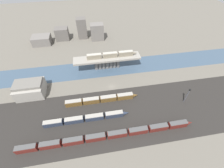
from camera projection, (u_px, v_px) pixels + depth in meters
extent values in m
plane|color=#666056|center=(112.00, 87.00, 107.97)|extent=(400.00, 400.00, 0.00)
cube|color=#282623|center=(118.00, 115.00, 91.49)|extent=(280.00, 42.00, 0.01)
cube|color=#3D5166|center=(107.00, 68.00, 122.84)|extent=(320.00, 20.54, 0.01)
cube|color=gray|center=(107.00, 58.00, 115.95)|extent=(51.87, 9.38, 1.50)
cylinder|color=slate|center=(96.00, 65.00, 118.65)|extent=(2.81, 2.81, 8.85)
cylinder|color=slate|center=(100.00, 64.00, 118.99)|extent=(2.81, 2.81, 8.85)
cylinder|color=slate|center=(104.00, 64.00, 119.33)|extent=(2.81, 2.81, 8.85)
cylinder|color=slate|center=(107.00, 64.00, 119.67)|extent=(2.81, 2.81, 8.85)
cylinder|color=slate|center=(111.00, 63.00, 120.00)|extent=(2.81, 2.81, 8.85)
cylinder|color=slate|center=(114.00, 63.00, 120.34)|extent=(2.81, 2.81, 8.85)
cylinder|color=slate|center=(118.00, 62.00, 120.68)|extent=(2.81, 2.81, 8.85)
cube|color=gray|center=(94.00, 57.00, 112.96)|extent=(11.12, 2.70, 3.67)
cube|color=#B7B2A3|center=(94.00, 55.00, 111.49)|extent=(10.67, 2.48, 0.40)
cube|color=gray|center=(110.00, 55.00, 114.36)|extent=(11.12, 2.70, 3.67)
cube|color=#B7B2A3|center=(110.00, 53.00, 112.90)|extent=(10.67, 2.48, 0.40)
cube|color=gray|center=(126.00, 54.00, 115.76)|extent=(11.12, 2.70, 3.67)
cube|color=#B7B2A3|center=(126.00, 51.00, 114.30)|extent=(10.67, 2.48, 0.40)
cone|color=gray|center=(135.00, 53.00, 116.76)|extent=(3.89, 2.43, 2.43)
cube|color=#5B1E19|center=(26.00, 149.00, 75.62)|extent=(10.65, 2.88, 3.71)
cube|color=#4C4C4C|center=(25.00, 147.00, 74.15)|extent=(10.22, 2.65, 0.40)
cube|color=#5B1E19|center=(50.00, 145.00, 76.97)|extent=(10.65, 2.88, 3.71)
cube|color=#4C4C4C|center=(49.00, 143.00, 75.49)|extent=(10.22, 2.65, 0.40)
cube|color=#5B1E19|center=(73.00, 141.00, 78.31)|extent=(10.65, 2.88, 3.71)
cube|color=#4C4C4C|center=(73.00, 139.00, 76.84)|extent=(10.22, 2.65, 0.40)
cube|color=#5B1E19|center=(96.00, 138.00, 79.66)|extent=(10.65, 2.88, 3.71)
cube|color=#4C4C4C|center=(95.00, 136.00, 78.18)|extent=(10.22, 2.65, 0.40)
cube|color=#5B1E19|center=(117.00, 134.00, 81.00)|extent=(10.65, 2.88, 3.71)
cube|color=#4C4C4C|center=(117.00, 132.00, 79.53)|extent=(10.22, 2.65, 0.40)
cube|color=#5B1E19|center=(138.00, 131.00, 82.35)|extent=(10.65, 2.88, 3.71)
cube|color=#4C4C4C|center=(138.00, 129.00, 80.87)|extent=(10.22, 2.65, 0.40)
cube|color=#5B1E19|center=(158.00, 128.00, 83.70)|extent=(10.65, 2.88, 3.71)
cube|color=#4C4C4C|center=(159.00, 126.00, 82.22)|extent=(10.22, 2.65, 0.40)
cube|color=#5B1E19|center=(178.00, 124.00, 85.04)|extent=(10.65, 2.88, 3.71)
cube|color=#4C4C4C|center=(179.00, 123.00, 83.57)|extent=(10.22, 2.65, 0.40)
cone|color=#5B1E19|center=(189.00, 123.00, 86.00)|extent=(3.73, 2.59, 2.59)
cube|color=#2D384C|center=(53.00, 123.00, 85.71)|extent=(10.80, 2.83, 3.37)
cube|color=#9E998E|center=(52.00, 122.00, 84.36)|extent=(10.37, 2.60, 0.40)
cube|color=#2D384C|center=(74.00, 120.00, 87.08)|extent=(10.80, 2.83, 3.37)
cube|color=#9E998E|center=(74.00, 119.00, 85.72)|extent=(10.37, 2.60, 0.40)
cube|color=#2D384C|center=(94.00, 117.00, 88.44)|extent=(10.80, 2.83, 3.37)
cube|color=#9E998E|center=(94.00, 116.00, 87.09)|extent=(10.37, 2.60, 0.40)
cube|color=#2D384C|center=(114.00, 115.00, 89.81)|extent=(10.80, 2.83, 3.37)
cube|color=#9E998E|center=(114.00, 113.00, 88.45)|extent=(10.37, 2.60, 0.40)
cone|color=#2D384C|center=(126.00, 113.00, 90.77)|extent=(3.78, 2.55, 2.55)
cube|color=brown|center=(74.00, 103.00, 95.52)|extent=(10.53, 2.92, 3.71)
cube|color=#9E998E|center=(73.00, 101.00, 94.05)|extent=(10.11, 2.68, 0.40)
cube|color=brown|center=(91.00, 101.00, 96.81)|extent=(10.53, 2.92, 3.71)
cube|color=#9E998E|center=(91.00, 99.00, 95.33)|extent=(10.11, 2.68, 0.40)
cube|color=brown|center=(108.00, 99.00, 98.09)|extent=(10.53, 2.92, 3.71)
cube|color=#9E998E|center=(108.00, 97.00, 96.62)|extent=(10.11, 2.68, 0.40)
cube|color=brown|center=(125.00, 96.00, 99.38)|extent=(10.53, 2.92, 3.71)
cube|color=#9E998E|center=(125.00, 94.00, 97.91)|extent=(10.11, 2.68, 0.40)
cone|color=brown|center=(135.00, 95.00, 100.33)|extent=(3.69, 2.62, 2.62)
cube|color=#9E998E|center=(31.00, 89.00, 100.56)|extent=(18.07, 14.31, 8.49)
cube|color=slate|center=(27.00, 84.00, 96.84)|extent=(17.71, 10.02, 1.86)
cylinder|color=#4C4C51|center=(186.00, 96.00, 94.67)|extent=(0.78, 0.78, 11.10)
cube|color=black|center=(190.00, 90.00, 90.25)|extent=(1.00, 0.70, 1.20)
cube|color=slate|center=(42.00, 40.00, 145.97)|extent=(17.16, 12.79, 8.08)
cube|color=#605B56|center=(62.00, 34.00, 150.63)|extent=(12.80, 9.43, 12.07)
cube|color=#605B56|center=(82.00, 28.00, 150.48)|extent=(9.26, 8.52, 20.09)
cube|color=slate|center=(97.00, 32.00, 149.05)|extent=(12.62, 8.67, 16.14)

